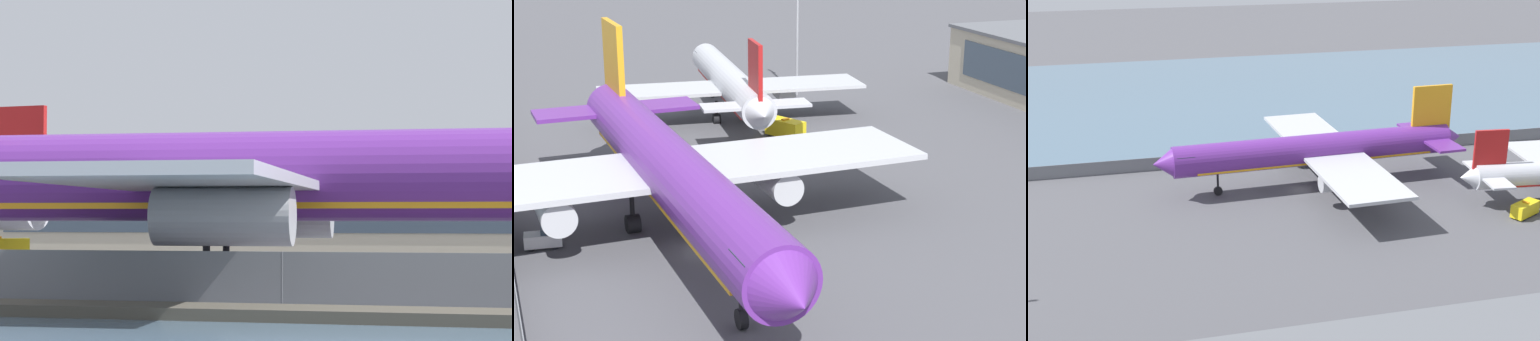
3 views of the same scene
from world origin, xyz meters
The scene contains 6 objects.
ground_plane centered at (0.00, 0.00, 0.00)m, with size 500.00×500.00×0.00m, color #4C4C51.
shoreline_seawall centered at (0.00, -20.50, 0.25)m, with size 320.00×3.00×0.50m.
perimeter_fence centered at (0.00, -16.00, 1.28)m, with size 280.00×0.10×2.57m.
cargo_jet_purple centered at (-4.00, -1.99, 6.35)m, with size 56.51×48.34×16.62m.
baggage_tug centered at (-5.47, -12.96, 0.81)m, with size 1.88×3.33×1.80m.
terminal_building centered at (3.58, 64.38, 4.81)m, with size 116.46×17.12×9.60m.
Camera 1 is at (8.50, -60.19, 4.11)m, focal length 70.00 mm.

